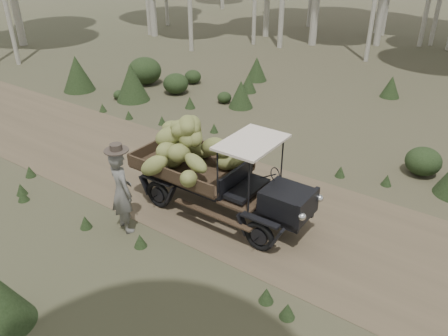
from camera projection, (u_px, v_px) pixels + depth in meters
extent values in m
plane|color=#473D2B|center=(195.00, 185.00, 11.06)|extent=(120.00, 120.00, 0.00)
cube|color=brown|center=(195.00, 185.00, 11.06)|extent=(70.00, 4.00, 0.01)
cube|color=black|center=(286.00, 200.00, 8.80)|extent=(0.87, 0.83, 0.48)
cube|color=black|center=(308.00, 208.00, 8.55)|extent=(0.09, 0.87, 0.54)
cube|color=black|center=(236.00, 179.00, 9.38)|extent=(0.07, 1.22, 0.48)
cube|color=#38281C|center=(192.00, 167.00, 10.04)|extent=(2.45, 1.57, 0.07)
cube|color=#38281C|center=(212.00, 149.00, 10.53)|extent=(2.45, 0.05, 0.28)
cube|color=#38281C|center=(168.00, 175.00, 9.40)|extent=(2.45, 0.05, 0.28)
cube|color=#38281C|center=(152.00, 148.00, 10.59)|extent=(0.05, 1.57, 0.28)
cube|color=beige|center=(252.00, 142.00, 8.72)|extent=(1.01, 1.49, 0.05)
cube|color=black|center=(232.00, 185.00, 9.97)|extent=(4.02, 0.09, 0.16)
cube|color=black|center=(215.00, 198.00, 9.49)|extent=(4.02, 0.09, 0.16)
torus|color=black|center=(292.00, 205.00, 9.64)|extent=(0.66, 0.12, 0.66)
torus|color=black|center=(259.00, 236.00, 8.64)|extent=(0.66, 0.12, 0.66)
torus|color=black|center=(196.00, 171.00, 11.02)|extent=(0.66, 0.12, 0.66)
torus|color=black|center=(158.00, 194.00, 10.02)|extent=(0.66, 0.12, 0.66)
sphere|color=beige|center=(320.00, 198.00, 8.78)|extent=(0.16, 0.16, 0.16)
sphere|color=beige|center=(302.00, 217.00, 8.21)|extent=(0.16, 0.16, 0.16)
ellipsoid|color=olive|center=(237.00, 162.00, 9.80)|extent=(0.67, 0.73, 0.34)
ellipsoid|color=olive|center=(220.00, 148.00, 9.70)|extent=(0.74, 0.56, 0.40)
ellipsoid|color=olive|center=(187.00, 137.00, 9.61)|extent=(0.79, 0.76, 0.56)
ellipsoid|color=olive|center=(187.00, 126.00, 9.51)|extent=(0.71, 0.79, 0.60)
ellipsoid|color=olive|center=(228.00, 161.00, 9.78)|extent=(0.64, 0.68, 0.41)
ellipsoid|color=olive|center=(196.00, 163.00, 9.19)|extent=(0.74, 0.44, 0.46)
ellipsoid|color=olive|center=(180.00, 133.00, 9.72)|extent=(0.51, 0.70, 0.42)
ellipsoid|color=olive|center=(191.00, 126.00, 9.62)|extent=(0.70, 0.83, 0.55)
ellipsoid|color=olive|center=(176.00, 158.00, 10.02)|extent=(0.35, 0.69, 0.53)
ellipsoid|color=olive|center=(167.00, 150.00, 9.60)|extent=(0.41, 0.61, 0.45)
ellipsoid|color=olive|center=(188.00, 130.00, 9.96)|extent=(0.75, 0.54, 0.42)
ellipsoid|color=olive|center=(189.00, 128.00, 9.58)|extent=(0.46, 0.68, 0.56)
ellipsoid|color=olive|center=(198.00, 151.00, 10.33)|extent=(0.77, 0.50, 0.36)
ellipsoid|color=olive|center=(179.00, 153.00, 9.50)|extent=(0.55, 0.72, 0.56)
ellipsoid|color=olive|center=(170.00, 136.00, 9.68)|extent=(0.78, 0.86, 0.58)
ellipsoid|color=olive|center=(185.00, 128.00, 9.54)|extent=(0.79, 0.63, 0.43)
ellipsoid|color=olive|center=(174.00, 144.00, 10.57)|extent=(0.66, 0.65, 0.42)
ellipsoid|color=olive|center=(213.00, 147.00, 9.72)|extent=(0.81, 0.44, 0.65)
ellipsoid|color=olive|center=(194.00, 132.00, 9.98)|extent=(0.70, 0.59, 0.41)
ellipsoid|color=olive|center=(187.00, 129.00, 9.55)|extent=(0.79, 0.82, 0.62)
ellipsoid|color=olive|center=(171.00, 145.00, 10.56)|extent=(0.82, 0.85, 0.58)
ellipsoid|color=olive|center=(182.00, 151.00, 9.66)|extent=(0.51, 0.66, 0.40)
ellipsoid|color=olive|center=(175.00, 131.00, 9.92)|extent=(0.87, 0.76, 0.64)
ellipsoid|color=olive|center=(185.00, 129.00, 9.51)|extent=(0.70, 0.79, 0.49)
ellipsoid|color=olive|center=(186.00, 144.00, 10.73)|extent=(0.43, 0.80, 0.48)
ellipsoid|color=olive|center=(219.00, 148.00, 9.82)|extent=(0.45, 0.72, 0.52)
ellipsoid|color=olive|center=(193.00, 137.00, 9.60)|extent=(0.73, 0.64, 0.50)
ellipsoid|color=olive|center=(154.00, 165.00, 9.48)|extent=(0.83, 0.78, 0.66)
ellipsoid|color=olive|center=(189.00, 179.00, 9.00)|extent=(0.71, 0.79, 0.61)
imported|color=#5D5B55|center=(122.00, 192.00, 9.00)|extent=(0.78, 0.63, 1.85)
cylinder|color=#362D26|center=(116.00, 150.00, 8.55)|extent=(0.62, 0.62, 0.02)
cylinder|color=#362D26|center=(116.00, 148.00, 8.52)|extent=(0.31, 0.31, 0.15)
ellipsoid|color=#233319|center=(176.00, 84.00, 17.13)|extent=(0.99, 0.99, 0.79)
cone|color=#233319|center=(257.00, 69.00, 18.64)|extent=(0.91, 0.91, 1.01)
ellipsoid|color=#233319|center=(224.00, 97.00, 16.26)|extent=(0.53, 0.53, 0.42)
cone|color=#233319|center=(132.00, 82.00, 16.32)|extent=(1.26, 1.26, 1.40)
ellipsoid|color=#233319|center=(145.00, 71.00, 18.15)|extent=(1.39, 1.39, 1.11)
ellipsoid|color=#233319|center=(119.00, 95.00, 16.64)|extent=(0.44, 0.44, 0.35)
cone|color=#233319|center=(77.00, 73.00, 17.35)|extent=(1.26, 1.26, 1.40)
cone|color=#233319|center=(248.00, 83.00, 17.32)|extent=(0.66, 0.66, 0.74)
ellipsoid|color=#233319|center=(193.00, 77.00, 18.35)|extent=(0.70, 0.70, 0.56)
cone|color=#233319|center=(190.00, 102.00, 15.79)|extent=(0.39, 0.39, 0.43)
cone|color=#233319|center=(391.00, 87.00, 16.75)|extent=(0.75, 0.75, 0.83)
ellipsoid|color=#233319|center=(423.00, 161.00, 11.37)|extent=(0.92, 0.92, 0.74)
cone|color=#233319|center=(241.00, 94.00, 15.74)|extent=(0.89, 0.89, 0.99)
cone|color=#233319|center=(340.00, 171.00, 11.36)|extent=(0.27, 0.27, 0.30)
cone|color=#233319|center=(21.00, 189.00, 10.58)|extent=(0.27, 0.27, 0.30)
cone|color=#233319|center=(162.00, 120.00, 14.46)|extent=(0.27, 0.27, 0.30)
cone|color=#233319|center=(287.00, 310.00, 7.18)|extent=(0.27, 0.27, 0.30)
cone|color=#233319|center=(85.00, 222.00, 9.38)|extent=(0.27, 0.27, 0.30)
cone|color=#233319|center=(23.00, 195.00, 10.33)|extent=(0.27, 0.27, 0.30)
cone|color=#233319|center=(174.00, 125.00, 14.13)|extent=(0.27, 0.27, 0.30)
cone|color=#233319|center=(195.00, 135.00, 13.41)|extent=(0.27, 0.27, 0.30)
cone|color=#233319|center=(103.00, 108.00, 15.50)|extent=(0.27, 0.27, 0.30)
cone|color=#233319|center=(129.00, 115.00, 14.90)|extent=(0.27, 0.27, 0.30)
cone|color=#233319|center=(30.00, 171.00, 11.37)|extent=(0.27, 0.27, 0.30)
cone|color=#233319|center=(214.00, 128.00, 13.89)|extent=(0.27, 0.27, 0.30)
cone|color=#233319|center=(387.00, 180.00, 10.97)|extent=(0.27, 0.27, 0.30)
cone|color=#233319|center=(266.00, 295.00, 7.49)|extent=(0.27, 0.27, 0.30)
cone|color=#233319|center=(191.00, 121.00, 14.37)|extent=(0.27, 0.27, 0.30)
cone|color=#233319|center=(140.00, 240.00, 8.82)|extent=(0.27, 0.27, 0.30)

